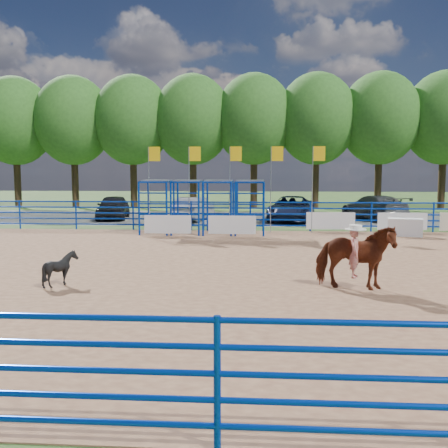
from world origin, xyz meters
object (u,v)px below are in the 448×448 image
Objects in this scene: car_c at (291,209)px; car_d at (374,207)px; car_b at (194,209)px; calf at (61,268)px; horse_and_rider at (355,255)px; announcer_table at (405,227)px; car_a at (113,207)px.

car_d reaches higher than car_c.
car_b is at bearing -12.79° from car_d.
car_d is at bearing -43.18° from calf.
car_d is (5.17, 1.29, 0.01)m from car_c.
announcer_table is at bearing 68.15° from horse_and_rider.
calf is at bearing -137.45° from announcer_table.
car_a is 11.14m from car_c.
car_d reaches higher than announcer_table.
horse_and_rider is 7.61m from calf.
horse_and_rider is 0.51× the size of car_a.
car_d is at bearing -6.38° from car_a.
car_c reaches higher than announcer_table.
horse_and_rider is 19.49m from car_d.
car_b is (5.18, -0.63, -0.04)m from car_a.
calf is at bearing -102.37° from car_c.
car_d is (12.31, 19.04, 0.30)m from calf.
announcer_table is 17.51m from car_a.
horse_and_rider is at bearing -66.62° from car_a.
car_a is (-15.93, 7.26, 0.34)m from announcer_table.
announcer_table is 0.29× the size of car_d.
car_b is (-6.40, 17.48, -0.18)m from horse_and_rider.
car_b is at bearing -16.12° from car_a.
horse_and_rider reaches higher than calf.
car_b is at bearing 110.11° from horse_and_rider.
announcer_table is 0.35× the size of car_b.
car_c is (11.13, -0.48, -0.00)m from car_a.
car_a is at bearing -17.31° from car_d.
car_a is 5.22m from car_b.
car_a reaches higher than announcer_table.
car_a is (-3.99, 18.23, 0.29)m from calf.
car_a is at bearing 3.04° from car_b.
calf is 0.17× the size of car_d.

